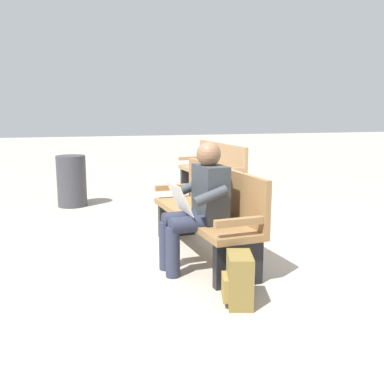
{
  "coord_description": "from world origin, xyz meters",
  "views": [
    {
      "loc": [
        -4.09,
        1.2,
        1.47
      ],
      "look_at": [
        -0.16,
        0.15,
        0.7
      ],
      "focal_mm": 41.24,
      "sensor_mm": 36.0,
      "label": 1
    }
  ],
  "objects_px": {
    "bench_near": "(209,212)",
    "backpack": "(239,280)",
    "person_seated": "(199,203)",
    "trash_bin": "(72,181)",
    "bench_far": "(213,170)"
  },
  "relations": [
    {
      "from": "bench_near",
      "to": "backpack",
      "type": "distance_m",
      "value": 1.17
    },
    {
      "from": "person_seated",
      "to": "trash_bin",
      "type": "xyz_separation_m",
      "value": [
        3.1,
        1.13,
        -0.24
      ]
    },
    {
      "from": "backpack",
      "to": "trash_bin",
      "type": "height_order",
      "value": "trash_bin"
    },
    {
      "from": "backpack",
      "to": "trash_bin",
      "type": "bearing_deg",
      "value": 17.33
    },
    {
      "from": "bench_far",
      "to": "backpack",
      "type": "bearing_deg",
      "value": 158.87
    },
    {
      "from": "trash_bin",
      "to": "person_seated",
      "type": "bearing_deg",
      "value": -159.93
    },
    {
      "from": "person_seated",
      "to": "bench_far",
      "type": "relative_size",
      "value": 0.64
    },
    {
      "from": "bench_near",
      "to": "trash_bin",
      "type": "bearing_deg",
      "value": 20.01
    },
    {
      "from": "person_seated",
      "to": "bench_far",
      "type": "xyz_separation_m",
      "value": [
        3.22,
        -1.17,
        -0.17
      ]
    },
    {
      "from": "person_seated",
      "to": "trash_bin",
      "type": "relative_size",
      "value": 1.52
    },
    {
      "from": "backpack",
      "to": "trash_bin",
      "type": "xyz_separation_m",
      "value": [
        3.9,
        1.22,
        0.19
      ]
    },
    {
      "from": "backpack",
      "to": "bench_far",
      "type": "height_order",
      "value": "bench_far"
    },
    {
      "from": "bench_near",
      "to": "bench_far",
      "type": "height_order",
      "value": "same"
    },
    {
      "from": "person_seated",
      "to": "backpack",
      "type": "bearing_deg",
      "value": -179.63
    },
    {
      "from": "bench_near",
      "to": "backpack",
      "type": "relative_size",
      "value": 4.64
    }
  ]
}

